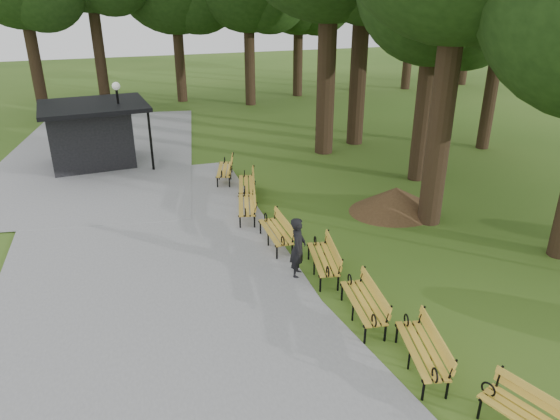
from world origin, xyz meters
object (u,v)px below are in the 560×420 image
object	(u,v)px
kiosk	(90,135)
bench_3	(323,259)
dirt_mound	(395,199)
bench_7	(225,170)
bench_1	(421,350)
person	(298,248)
bench_6	(246,184)
lamp_post	(119,107)
bench_2	(363,303)
bench_5	(247,205)
bench_4	(276,232)

from	to	relation	value
kiosk	bench_3	bearing A→B (deg)	-68.63
dirt_mound	bench_7	bearing A→B (deg)	134.56
dirt_mound	bench_7	xyz separation A→B (m)	(-4.64, 4.72, 0.02)
kiosk	bench_1	distance (m)	16.45
person	bench_6	size ratio (longest dim) A/B	0.85
bench_3	bench_7	xyz separation A→B (m)	(-0.74, 7.72, 0.00)
person	kiosk	distance (m)	12.30
bench_3	bench_6	xyz separation A→B (m)	(-0.39, 5.91, 0.00)
lamp_post	bench_7	size ratio (longest dim) A/B	1.80
dirt_mound	bench_6	distance (m)	5.19
lamp_post	dirt_mound	distance (m)	11.55
bench_1	bench_6	distance (m)	9.86
bench_2	person	bearing A→B (deg)	-154.64
kiosk	dirt_mound	bearing A→B (deg)	-46.15
bench_6	bench_7	bearing A→B (deg)	-154.25
bench_5	bench_4	bearing A→B (deg)	21.22
bench_3	bench_7	bearing A→B (deg)	-162.51
bench_5	bench_6	size ratio (longest dim) A/B	1.00
bench_1	bench_2	distance (m)	1.84
kiosk	bench_6	bearing A→B (deg)	-51.60
bench_3	lamp_post	bearing A→B (deg)	-146.80
bench_4	bench_5	xyz separation A→B (m)	(-0.25, 2.15, 0.00)
person	bench_7	distance (m)	7.59
bench_1	bench_2	xyz separation A→B (m)	(-0.31, 1.82, 0.00)
lamp_post	bench_6	bearing A→B (deg)	-52.63
person	dirt_mound	world-z (taller)	person
bench_1	bench_5	xyz separation A→B (m)	(-1.24, 7.99, 0.00)
lamp_post	bench_3	bearing A→B (deg)	-68.85
kiosk	bench_5	xyz separation A→B (m)	(4.58, -7.37, -0.85)
bench_5	bench_7	bearing A→B (deg)	-167.86
bench_4	bench_6	world-z (taller)	same
person	bench_6	bearing A→B (deg)	28.50
person	bench_3	distance (m)	0.75
dirt_mound	bench_5	size ratio (longest dim) A/B	1.37
dirt_mound	bench_1	distance (m)	7.79
bench_2	bench_4	bearing A→B (deg)	-161.85
bench_5	dirt_mound	bearing A→B (deg)	92.06
bench_6	bench_7	world-z (taller)	same
kiosk	bench_6	size ratio (longest dim) A/B	2.16
dirt_mound	bench_3	bearing A→B (deg)	-142.48
bench_2	bench_5	distance (m)	6.25
bench_2	bench_7	xyz separation A→B (m)	(-0.78, 9.83, 0.00)
kiosk	bench_4	size ratio (longest dim) A/B	2.16
bench_3	bench_7	world-z (taller)	same
bench_5	bench_2	bearing A→B (deg)	23.11
bench_2	kiosk	bearing A→B (deg)	-149.27
kiosk	bench_5	size ratio (longest dim) A/B	2.16
bench_2	bench_4	xyz separation A→B (m)	(-0.68, 4.02, 0.00)
lamp_post	kiosk	bearing A→B (deg)	158.22
dirt_mound	bench_5	distance (m)	4.91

